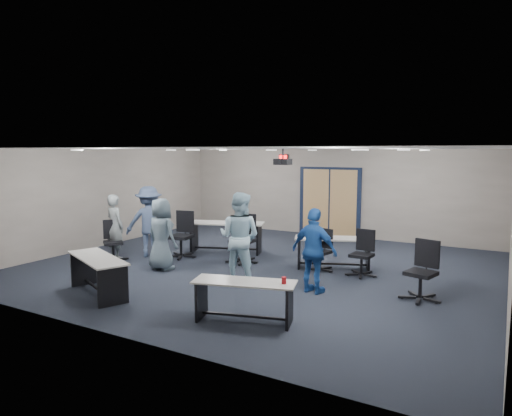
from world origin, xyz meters
The scene contains 24 objects.
floor centered at (0.00, 0.00, 0.00)m, with size 10.00×10.00×0.00m, color #1C202C.
back_wall centered at (0.00, 4.50, 1.35)m, with size 10.00×0.04×2.70m, color gray.
front_wall centered at (0.00, -4.50, 1.35)m, with size 10.00×0.04×2.70m, color gray.
left_wall centered at (-5.00, 0.00, 1.35)m, with size 0.04×9.00×2.70m, color gray.
ceiling centered at (0.00, 0.00, 2.70)m, with size 10.00×9.00×0.04m, color silver.
double_door centered at (0.00, 4.46, 1.05)m, with size 2.00×0.07×2.20m.
exit_sign centered at (-1.60, 4.44, 2.45)m, with size 0.32×0.07×0.18m.
ceiling_projector centered at (0.30, 0.50, 2.40)m, with size 0.35×0.32×0.37m.
ceiling_can_lights centered at (0.00, 0.25, 2.67)m, with size 6.24×5.74×0.02m, color white, non-canonical shape.
table_front_left centered at (-1.64, -3.29, 0.48)m, with size 1.83×1.22×0.71m.
table_front_right centered at (1.42, -3.11, 0.45)m, with size 1.68×0.95×0.75m.
table_back_left centered at (-1.50, 0.85, 0.54)m, with size 2.07×1.29×0.80m.
table_back_right centered at (1.49, 0.68, 0.49)m, with size 1.82×1.18×0.96m.
chair_back_a centered at (-2.18, -0.18, 0.57)m, with size 0.72×0.72×1.15m, color black, non-canonical shape.
chair_back_b centered at (-0.56, 0.10, 0.58)m, with size 0.72×0.72×1.15m, color black, non-canonical shape.
chair_back_c centered at (1.32, 0.32, 0.46)m, with size 0.58×0.58×0.93m, color black, non-canonical shape.
chair_back_d centered at (2.25, 0.35, 0.49)m, with size 0.62×0.62×0.98m, color black, non-canonical shape.
chair_loose_left centered at (-3.36, -1.29, 0.49)m, with size 0.62×0.62×0.99m, color black, non-canonical shape.
chair_loose_right centered at (3.62, -0.69, 0.54)m, with size 0.67×0.67×1.07m, color black, non-canonical shape.
person_gray centered at (-3.51, -1.07, 0.80)m, with size 0.58×0.38×1.60m, color gray.
person_plaid centered at (-1.81, -1.31, 0.80)m, with size 0.79×0.51×1.61m, color slate.
person_lightblue centered at (0.19, -1.24, 0.92)m, with size 0.89×0.69×1.83m, color #B4DCEE.
person_navy centered at (1.80, -1.22, 0.80)m, with size 0.94×0.39×1.60m, color #1B4997.
person_back centered at (-2.96, -0.45, 0.89)m, with size 1.15×0.66×1.77m, color #3D4D6E.
Camera 1 is at (4.93, -9.01, 2.65)m, focal length 32.00 mm.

